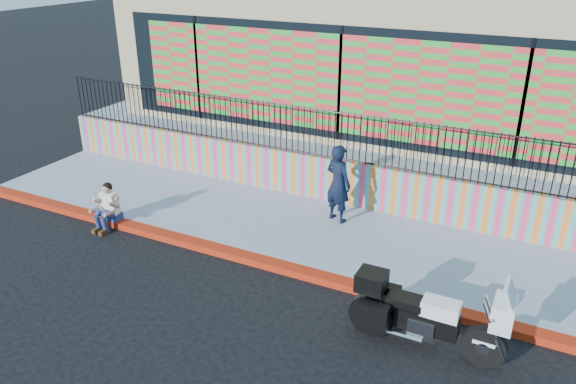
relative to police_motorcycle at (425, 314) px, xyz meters
The scene contains 10 objects.
ground 3.82m from the police_motorcycle, 163.87° to the left, with size 90.00×90.00×0.00m, color black.
red_curb 3.80m from the police_motorcycle, 163.87° to the left, with size 16.00×0.30×0.15m, color #A0170B.
sidewalk 4.54m from the police_motorcycle, 143.28° to the left, with size 16.00×3.00×0.15m, color #98A2B7.
mural_wall 5.61m from the police_motorcycle, 130.07° to the left, with size 16.00×0.20×1.10m, color #EF3F6D.
metal_fence 5.74m from the police_motorcycle, 130.07° to the left, with size 15.80×0.04×1.20m, color black, non-canonical shape.
elevated_platform 10.07m from the police_motorcycle, 111.04° to the left, with size 16.00×10.00×1.25m, color #98A2B7.
storefront_building 10.20m from the police_motorcycle, 111.49° to the left, with size 14.00×8.06×4.00m.
police_motorcycle is the anchor object (origin of this frame).
police_officer 4.42m from the police_motorcycle, 130.33° to the left, with size 0.66×0.44×1.82m, color black.
seated_man 7.54m from the police_motorcycle, behind, with size 0.54×0.71×1.06m.
Camera 1 is at (4.98, -8.56, 6.03)m, focal length 35.00 mm.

